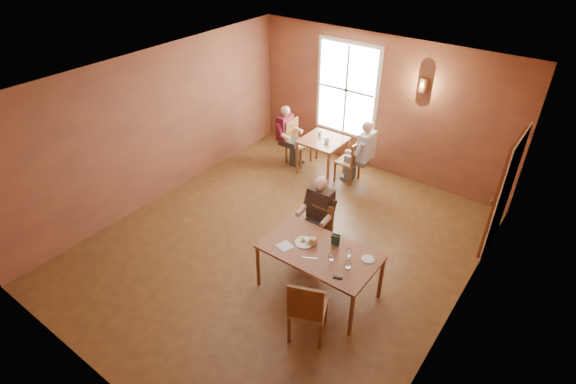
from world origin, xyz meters
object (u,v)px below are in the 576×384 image
Objects in this scene: diner_main at (314,225)px; chair_diner_main at (315,233)px; diner_white at (350,152)px; second_table at (322,155)px; main_table at (319,271)px; chair_empty at (308,306)px; chair_diner_maroon at (299,143)px; chair_diner_white at (348,160)px; diner_maroon at (298,137)px.

chair_diner_main is at bearing -90.00° from diner_main.
chair_diner_main is 0.72× the size of diner_white.
chair_diner_main is at bearing -59.67° from second_table.
main_table is 1.26× the size of diner_main.
chair_diner_maroon is (-2.97, 3.96, -0.03)m from chair_empty.
chair_diner_white is (-1.33, 3.19, 0.07)m from main_table.
diner_maroon is (-1.36, 0.00, -0.04)m from diner_white.
second_table is at bearing 90.00° from chair_diner_white.
diner_white reaches higher than chair_diner_white.
diner_maroon is at bearing 90.00° from diner_white.
chair_diner_white is (0.65, 0.00, 0.09)m from second_table.
chair_diner_white reaches higher than main_table.
chair_diner_maroon is (-2.13, 2.57, -0.18)m from diner_main.
chair_diner_white is 1.30m from chair_diner_maroon.
chair_diner_maroon is at bearing 129.58° from main_table.
diner_white is (-1.64, 3.96, 0.15)m from chair_empty.
diner_maroon is (-2.66, 3.19, 0.25)m from main_table.
diner_main reaches higher than main_table.
chair_empty is at bearing 120.92° from diner_main.
chair_diner_main is 0.91× the size of chair_empty.
second_table is 0.87× the size of chair_diner_maroon.
chair_diner_main is at bearing 127.57° from main_table.
chair_diner_maroon is at bearing -49.92° from chair_diner_main.
diner_main reaches higher than chair_empty.
chair_diner_maroon is at bearing 90.00° from chair_diner_white.
chair_empty is 0.83× the size of diner_maroon.
main_table reaches higher than second_table.
chair_diner_maroon is at bearing 90.00° from diner_white.
diner_maroon is at bearing 90.00° from chair_diner_white.
chair_diner_main is (-0.50, 0.65, 0.09)m from main_table.
chair_diner_main reaches higher than chair_diner_white.
chair_empty is 4.30m from chair_diner_white.
diner_white reaches higher than main_table.
chair_empty reaches higher than chair_diner_main.
diner_main is 1.45× the size of chair_diner_white.
diner_white is at bearing 112.25° from main_table.
second_table is at bearing 90.00° from diner_maroon.
main_table is at bearing 39.58° from chair_diner_maroon.
diner_main is (0.00, -0.03, 0.20)m from chair_diner_main.
chair_diner_maroon is at bearing 105.14° from chair_empty.
diner_maroon reaches higher than main_table.
diner_main is at bearing 128.88° from main_table.
chair_empty is 4.29m from diner_white.
diner_main is at bearing -162.62° from diner_white.
second_table is at bearing 90.00° from chair_diner_maroon.
diner_main is 2.98m from second_table.
diner_maroon is (-1.33, 0.00, 0.18)m from chair_diner_white.
diner_white is at bearing -72.62° from diner_main.
second_table is at bearing -59.97° from diner_main.
diner_main is at bearing 39.74° from chair_diner_maroon.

